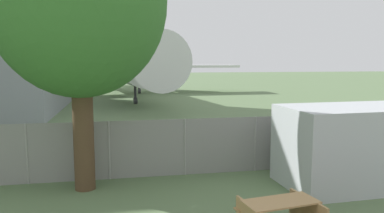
{
  "coord_description": "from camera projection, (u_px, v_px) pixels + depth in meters",
  "views": [
    {
      "loc": [
        -2.17,
        -2.58,
        3.92
      ],
      "look_at": [
        0.84,
        12.8,
        2.0
      ],
      "focal_mm": 35.0,
      "sensor_mm": 36.0,
      "label": 1
    }
  ],
  "objects": [
    {
      "name": "tree_near_hangar",
      "position": [
        79.0,
        2.0,
        10.83
      ],
      "size": [
        5.13,
        5.13,
        8.47
      ],
      "color": "#4C3823",
      "rests_on": "ground"
    },
    {
      "name": "perimeter_fence",
      "position": [
        185.0,
        147.0,
        12.84
      ],
      "size": [
        56.07,
        0.07,
        1.96
      ],
      "color": "gray",
      "rests_on": "ground"
    },
    {
      "name": "portable_cabin",
      "position": [
        359.0,
        146.0,
        11.83
      ],
      "size": [
        4.95,
        2.75,
        2.51
      ],
      "rotation": [
        0.0,
        0.0,
        0.04
      ],
      "color": "silver",
      "rests_on": "ground"
    },
    {
      "name": "picnic_bench_near_cabin",
      "position": [
        280.0,
        213.0,
        8.52
      ],
      "size": [
        1.88,
        1.64,
        0.76
      ],
      "rotation": [
        0.0,
        0.0,
        0.15
      ],
      "color": "tan",
      "rests_on": "ground"
    },
    {
      "name": "airplane",
      "position": [
        118.0,
        62.0,
        42.8
      ],
      "size": [
        30.09,
        38.43,
        12.58
      ],
      "rotation": [
        0.0,
        0.0,
        -1.42
      ],
      "color": "white",
      "rests_on": "ground"
    }
  ]
}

